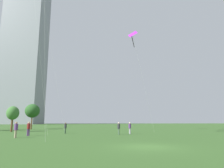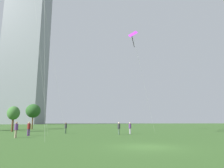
{
  "view_description": "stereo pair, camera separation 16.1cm",
  "coord_description": "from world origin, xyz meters",
  "px_view_note": "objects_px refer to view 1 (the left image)",
  "views": [
    {
      "loc": [
        -4.07,
        -15.05,
        1.87
      ],
      "look_at": [
        -1.6,
        10.3,
        6.54
      ],
      "focal_mm": 32.38,
      "sensor_mm": 36.0,
      "label": 1
    },
    {
      "loc": [
        -3.91,
        -15.06,
        1.87
      ],
      "look_at": [
        -1.6,
        10.3,
        6.54
      ],
      "focal_mm": 32.38,
      "sensor_mm": 36.0,
      "label": 2
    }
  ],
  "objects_px": {
    "distant_highrise_0": "(24,54)",
    "person_standing_2": "(130,127)",
    "person_standing_3": "(119,127)",
    "park_tree_2": "(32,111)",
    "person_standing_0": "(16,129)",
    "kite_flying_3": "(133,35)",
    "park_tree_0": "(13,113)",
    "person_standing_1": "(65,127)",
    "person_standing_4": "(29,128)"
  },
  "relations": [
    {
      "from": "park_tree_0",
      "to": "distant_highrise_0",
      "type": "distance_m",
      "value": 103.0
    },
    {
      "from": "kite_flying_3",
      "to": "park_tree_0",
      "type": "height_order",
      "value": "kite_flying_3"
    },
    {
      "from": "person_standing_1",
      "to": "person_standing_3",
      "type": "height_order",
      "value": "person_standing_3"
    },
    {
      "from": "kite_flying_3",
      "to": "park_tree_0",
      "type": "distance_m",
      "value": 25.06
    },
    {
      "from": "kite_flying_3",
      "to": "park_tree_2",
      "type": "relative_size",
      "value": 2.74
    },
    {
      "from": "person_standing_1",
      "to": "kite_flying_3",
      "type": "bearing_deg",
      "value": -89.94
    },
    {
      "from": "park_tree_0",
      "to": "park_tree_2",
      "type": "relative_size",
      "value": 0.78
    },
    {
      "from": "person_standing_3",
      "to": "park_tree_2",
      "type": "xyz_separation_m",
      "value": [
        -17.44,
        20.07,
        3.18
      ]
    },
    {
      "from": "distant_highrise_0",
      "to": "kite_flying_3",
      "type": "bearing_deg",
      "value": -54.87
    },
    {
      "from": "person_standing_0",
      "to": "kite_flying_3",
      "type": "bearing_deg",
      "value": -67.55
    },
    {
      "from": "person_standing_2",
      "to": "kite_flying_3",
      "type": "distance_m",
      "value": 13.96
    },
    {
      "from": "park_tree_0",
      "to": "distant_highrise_0",
      "type": "height_order",
      "value": "distant_highrise_0"
    },
    {
      "from": "person_standing_0",
      "to": "park_tree_2",
      "type": "xyz_separation_m",
      "value": [
        -5.2,
        24.18,
        3.13
      ]
    },
    {
      "from": "person_standing_3",
      "to": "park_tree_2",
      "type": "relative_size",
      "value": 0.3
    },
    {
      "from": "person_standing_3",
      "to": "park_tree_0",
      "type": "bearing_deg",
      "value": 47.13
    },
    {
      "from": "person_standing_4",
      "to": "kite_flying_3",
      "type": "height_order",
      "value": "kite_flying_3"
    },
    {
      "from": "person_standing_1",
      "to": "person_standing_4",
      "type": "bearing_deg",
      "value": 157.06
    },
    {
      "from": "person_standing_1",
      "to": "person_standing_3",
      "type": "bearing_deg",
      "value": -97.05
    },
    {
      "from": "person_standing_2",
      "to": "distant_highrise_0",
      "type": "relative_size",
      "value": 0.02
    },
    {
      "from": "person_standing_1",
      "to": "person_standing_3",
      "type": "relative_size",
      "value": 0.96
    },
    {
      "from": "person_standing_0",
      "to": "person_standing_3",
      "type": "relative_size",
      "value": 1.05
    },
    {
      "from": "person_standing_3",
      "to": "distant_highrise_0",
      "type": "relative_size",
      "value": 0.02
    },
    {
      "from": "person_standing_0",
      "to": "person_standing_2",
      "type": "relative_size",
      "value": 1.06
    },
    {
      "from": "person_standing_1",
      "to": "person_standing_2",
      "type": "bearing_deg",
      "value": -84.61
    },
    {
      "from": "person_standing_3",
      "to": "kite_flying_3",
      "type": "relative_size",
      "value": 0.11
    },
    {
      "from": "distant_highrise_0",
      "to": "park_tree_2",
      "type": "bearing_deg",
      "value": -60.82
    },
    {
      "from": "distant_highrise_0",
      "to": "person_standing_2",
      "type": "bearing_deg",
      "value": -54.83
    },
    {
      "from": "person_standing_2",
      "to": "person_standing_1",
      "type": "bearing_deg",
      "value": 55.72
    },
    {
      "from": "kite_flying_3",
      "to": "distant_highrise_0",
      "type": "height_order",
      "value": "distant_highrise_0"
    },
    {
      "from": "person_standing_1",
      "to": "person_standing_4",
      "type": "height_order",
      "value": "person_standing_4"
    },
    {
      "from": "park_tree_2",
      "to": "person_standing_1",
      "type": "bearing_deg",
      "value": -59.39
    },
    {
      "from": "park_tree_0",
      "to": "person_standing_3",
      "type": "bearing_deg",
      "value": -28.33
    },
    {
      "from": "person_standing_3",
      "to": "distant_highrise_0",
      "type": "xyz_separation_m",
      "value": [
        -47.45,
        99.56,
        42.78
      ]
    },
    {
      "from": "person_standing_0",
      "to": "person_standing_1",
      "type": "relative_size",
      "value": 1.09
    },
    {
      "from": "person_standing_4",
      "to": "distant_highrise_0",
      "type": "relative_size",
      "value": 0.02
    },
    {
      "from": "park_tree_0",
      "to": "park_tree_2",
      "type": "distance_m",
      "value": 10.5
    },
    {
      "from": "person_standing_4",
      "to": "person_standing_1",
      "type": "bearing_deg",
      "value": 30.37
    },
    {
      "from": "kite_flying_3",
      "to": "person_standing_3",
      "type": "bearing_deg",
      "value": -171.48
    },
    {
      "from": "person_standing_4",
      "to": "distant_highrise_0",
      "type": "distance_m",
      "value": 114.9
    },
    {
      "from": "park_tree_0",
      "to": "park_tree_2",
      "type": "bearing_deg",
      "value": 87.79
    },
    {
      "from": "park_tree_0",
      "to": "park_tree_2",
      "type": "height_order",
      "value": "park_tree_2"
    },
    {
      "from": "person_standing_0",
      "to": "person_standing_2",
      "type": "bearing_deg",
      "value": -62.93
    },
    {
      "from": "person_standing_0",
      "to": "person_standing_4",
      "type": "height_order",
      "value": "person_standing_4"
    },
    {
      "from": "person_standing_0",
      "to": "park_tree_0",
      "type": "xyz_separation_m",
      "value": [
        -5.61,
        13.73,
        2.21
      ]
    },
    {
      "from": "person_standing_0",
      "to": "park_tree_0",
      "type": "relative_size",
      "value": 0.4
    },
    {
      "from": "park_tree_0",
      "to": "kite_flying_3",
      "type": "bearing_deg",
      "value": -24.69
    },
    {
      "from": "person_standing_0",
      "to": "park_tree_2",
      "type": "height_order",
      "value": "park_tree_2"
    },
    {
      "from": "person_standing_0",
      "to": "person_standing_4",
      "type": "xyz_separation_m",
      "value": [
        0.44,
        3.15,
        0.0
      ]
    },
    {
      "from": "person_standing_2",
      "to": "kite_flying_3",
      "type": "relative_size",
      "value": 0.11
    },
    {
      "from": "kite_flying_3",
      "to": "park_tree_2",
      "type": "xyz_separation_m",
      "value": [
        -19.76,
        19.72,
        -10.72
      ]
    }
  ]
}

